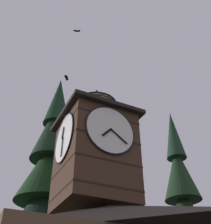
% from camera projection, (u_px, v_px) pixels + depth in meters
% --- Properties ---
extents(clock_tower, '(4.75, 4.75, 8.47)m').
position_uv_depth(clock_tower, '(95.00, 150.00, 17.81)').
color(clock_tower, '#422B1E').
rests_on(clock_tower, building_main).
extents(pine_tree_behind, '(7.29, 7.29, 19.91)m').
position_uv_depth(pine_tree_behind, '(46.00, 208.00, 20.50)').
color(pine_tree_behind, '#473323').
rests_on(pine_tree_behind, ground_plane).
extents(flying_bird_high, '(0.57, 0.34, 0.12)m').
position_uv_depth(flying_bird_high, '(77.00, 31.00, 23.53)').
color(flying_bird_high, black).
extents(flying_bird_low, '(0.47, 0.55, 0.14)m').
position_uv_depth(flying_bird_low, '(66.00, 77.00, 20.73)').
color(flying_bird_low, black).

